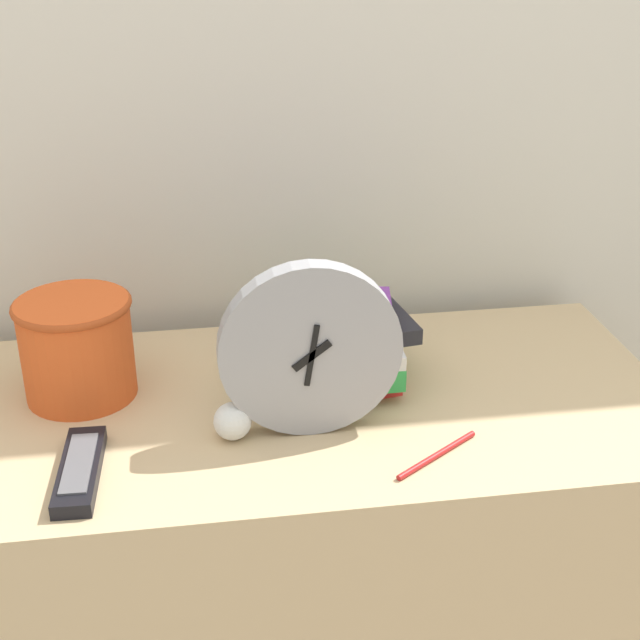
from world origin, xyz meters
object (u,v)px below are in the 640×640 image
object	(u,v)px
book_stack	(332,344)
pen	(437,455)
basket	(77,345)
crumpled_paper_ball	(233,421)
desk_clock	(310,350)
tv_remote	(80,470)

from	to	relation	value
book_stack	pen	distance (m)	0.25
basket	pen	distance (m)	0.54
book_stack	basket	xyz separation A→B (m)	(-0.37, 0.02, 0.02)
pen	basket	bearing A→B (deg)	153.08
basket	crumpled_paper_ball	world-z (taller)	basket
pen	desk_clock	bearing A→B (deg)	149.11
tv_remote	pen	world-z (taller)	tv_remote
book_stack	basket	distance (m)	0.37
tv_remote	crumpled_paper_ball	distance (m)	0.21
desk_clock	tv_remote	bearing A→B (deg)	-167.79
crumpled_paper_ball	book_stack	bearing A→B (deg)	40.47
basket	crumpled_paper_ball	size ratio (longest dim) A/B	3.25
desk_clock	basket	bearing A→B (deg)	155.11
basket	tv_remote	bearing A→B (deg)	-85.93
desk_clock	tv_remote	size ratio (longest dim) A/B	1.39
basket	tv_remote	xyz separation A→B (m)	(0.02, -0.22, -0.07)
tv_remote	pen	xyz separation A→B (m)	(0.46, -0.03, -0.01)
tv_remote	crumpled_paper_ball	world-z (taller)	crumpled_paper_ball
desk_clock	crumpled_paper_ball	distance (m)	0.15
desk_clock	tv_remote	distance (m)	0.33
desk_clock	basket	world-z (taller)	desk_clock
crumpled_paper_ball	basket	bearing A→B (deg)	144.39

